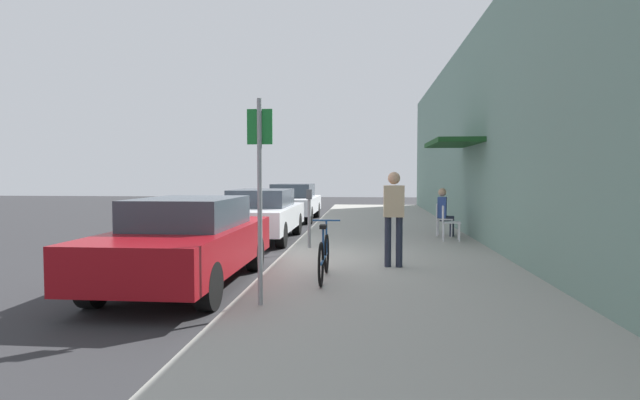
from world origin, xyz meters
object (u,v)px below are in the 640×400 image
parking_meter (309,214)px  street_sign (260,185)px  parked_car_2 (293,202)px  pedestrian_standing (394,211)px  parked_car_1 (261,214)px  seated_patron_1 (444,210)px  parked_car_0 (187,240)px  cafe_chair_0 (448,221)px  cafe_chair_1 (442,217)px  bicycle_0 (324,257)px

parking_meter → street_sign: street_sign is taller
parked_car_2 → pedestrian_standing: (3.32, -10.25, 0.39)m
parked_car_1 → seated_patron_1: size_ratio=3.41×
parked_car_0 → parking_meter: size_ratio=3.33×
parked_car_0 → street_sign: street_sign is taller
parked_car_0 → parking_meter: bearing=66.3°
parked_car_1 → cafe_chair_0: size_ratio=5.06×
street_sign → cafe_chair_1: bearing=65.8°
parked_car_0 → seated_patron_1: (4.94, 6.02, 0.09)m
parked_car_2 → seated_patron_1: size_ratio=3.41×
parked_car_2 → bicycle_0: parked_car_2 is taller
pedestrian_standing → street_sign: bearing=-123.2°
seated_patron_1 → street_sign: bearing=-114.6°
parking_meter → pedestrian_standing: (1.77, -2.24, 0.23)m
parked_car_2 → bicycle_0: bearing=-79.2°
parking_meter → cafe_chair_1: (3.33, 2.51, -0.26)m
parking_meter → cafe_chair_1: parking_meter is taller
parked_car_1 → pedestrian_standing: bearing=-52.4°
parked_car_0 → parking_meter: 3.86m
cafe_chair_0 → bicycle_0: bearing=-118.8°
cafe_chair_1 → cafe_chair_0: bearing=-90.1°
cafe_chair_1 → parked_car_2: bearing=131.5°
street_sign → bicycle_0: size_ratio=1.52×
parked_car_2 → bicycle_0: (2.17, -11.41, -0.25)m
parked_car_1 → street_sign: bearing=-78.1°
parked_car_1 → parking_meter: (1.55, -2.08, 0.17)m
parked_car_1 → cafe_chair_1: bearing=5.0°
street_sign → pedestrian_standing: size_ratio=1.53×
seated_patron_1 → parked_car_2: bearing=131.8°
bicycle_0 → cafe_chair_0: 5.60m
cafe_chair_0 → seated_patron_1: size_ratio=0.67×
parked_car_2 → pedestrian_standing: pedestrian_standing is taller
cafe_chair_0 → parked_car_2: bearing=126.9°
parked_car_2 → seated_patron_1: bearing=-48.2°
parking_meter → pedestrian_standing: bearing=-51.6°
parked_car_0 → pedestrian_standing: pedestrian_standing is taller
parked_car_0 → street_sign: 2.31m
seated_patron_1 → cafe_chair_1: bearing=167.1°
parked_car_0 → seated_patron_1: size_ratio=3.41×
parked_car_2 → pedestrian_standing: 10.78m
cafe_chair_0 → pedestrian_standing: 4.08m
parked_car_0 → parked_car_1: (0.00, 5.61, -0.01)m
street_sign → cafe_chair_0: bearing=62.7°
pedestrian_standing → seated_patron_1: bearing=71.2°
parked_car_0 → parked_car_2: bearing=90.0°
cafe_chair_1 → pedestrian_standing: pedestrian_standing is taller
parked_car_2 → parking_meter: (1.55, -8.01, 0.16)m
cafe_chair_1 → parked_car_0: bearing=-128.9°
pedestrian_standing → cafe_chair_1: bearing=71.9°
parked_car_0 → cafe_chair_1: size_ratio=5.06×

